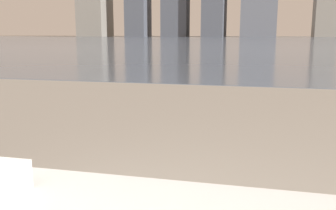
{
  "coord_description": "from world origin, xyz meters",
  "views": [
    {
      "loc": [
        0.45,
        0.05,
        0.96
      ],
      "look_at": [
        -0.05,
        2.16,
        0.54
      ],
      "focal_mm": 40.0,
      "sensor_mm": 36.0,
      "label": 1
    }
  ],
  "objects": [
    {
      "name": "harbor_water",
      "position": [
        0.0,
        62.0,
        0.01
      ],
      "size": [
        180.0,
        110.0,
        0.01
      ],
      "color": "slate",
      "rests_on": "ground_plane"
    }
  ]
}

